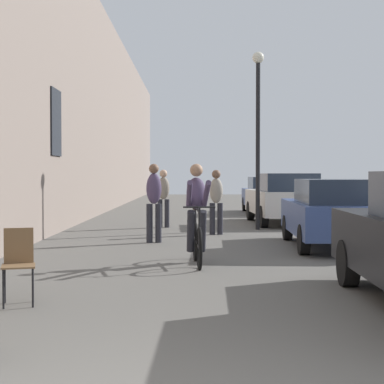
# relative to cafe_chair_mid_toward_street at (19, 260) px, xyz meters

# --- Properties ---
(building_facade_left) EXTENTS (0.54, 68.00, 8.11)m
(building_facade_left) POSITION_rel_cafe_chair_mid_toward_street_xyz_m (-1.69, 10.12, 3.54)
(building_facade_left) COLOR gray
(building_facade_left) RESTS_ON ground_plane
(cafe_chair_mid_toward_street) EXTENTS (0.46, 0.46, 0.89)m
(cafe_chair_mid_toward_street) POSITION_rel_cafe_chair_mid_toward_street_xyz_m (0.00, 0.00, 0.00)
(cafe_chair_mid_toward_street) COLOR black
(cafe_chair_mid_toward_street) RESTS_ON ground_plane
(cyclist_on_bicycle) EXTENTS (0.52, 1.76, 1.74)m
(cyclist_on_bicycle) POSITION_rel_cafe_chair_mid_toward_street_xyz_m (2.12, 3.30, 0.29)
(cyclist_on_bicycle) COLOR black
(cyclist_on_bicycle) RESTS_ON ground_plane
(pedestrian_near) EXTENTS (0.37, 0.29, 1.77)m
(pedestrian_near) POSITION_rel_cafe_chair_mid_toward_street_xyz_m (1.19, 6.57, 0.48)
(pedestrian_near) COLOR #26262D
(pedestrian_near) RESTS_ON ground_plane
(pedestrian_mid) EXTENTS (0.36, 0.27, 1.64)m
(pedestrian_mid) POSITION_rel_cafe_chair_mid_toward_street_xyz_m (2.65, 8.43, 0.41)
(pedestrian_mid) COLOR #26262D
(pedestrian_mid) RESTS_ON ground_plane
(pedestrian_far) EXTENTS (0.35, 0.25, 1.67)m
(pedestrian_far) POSITION_rel_cafe_chair_mid_toward_street_xyz_m (1.22, 10.51, 0.42)
(pedestrian_far) COLOR #26262D
(pedestrian_far) RESTS_ON ground_plane
(street_lamp) EXTENTS (0.32, 0.32, 4.90)m
(street_lamp) POSITION_rel_cafe_chair_mid_toward_street_xyz_m (3.86, 9.84, 2.59)
(street_lamp) COLOR black
(street_lamp) RESTS_ON ground_plane
(parked_car_second) EXTENTS (1.82, 4.08, 1.43)m
(parked_car_second) POSITION_rel_cafe_chair_mid_toward_street_xyz_m (4.96, 5.62, 0.22)
(parked_car_second) COLOR #384C84
(parked_car_second) RESTS_ON ground_plane
(parked_car_third) EXTENTS (1.99, 4.45, 1.56)m
(parked_car_third) POSITION_rel_cafe_chair_mid_toward_street_xyz_m (4.88, 11.83, 0.29)
(parked_car_third) COLOR beige
(parked_car_third) RESTS_ON ground_plane
(parked_car_fourth) EXTENTS (1.71, 4.03, 1.43)m
(parked_car_fourth) POSITION_rel_cafe_chair_mid_toward_street_xyz_m (5.00, 17.07, 0.23)
(parked_car_fourth) COLOR #384C84
(parked_car_fourth) RESTS_ON ground_plane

